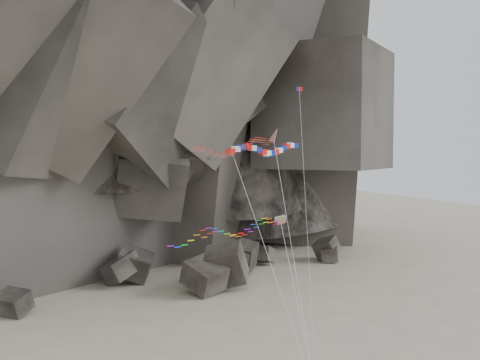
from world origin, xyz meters
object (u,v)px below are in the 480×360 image
parafoil_kite (223,231)px  pennant_kite (302,149)px  delta_kite (231,147)px  banner_kite (266,150)px

parafoil_kite → pennant_kite: (6.64, -2.81, 7.40)m
delta_kite → pennant_kite: 6.48m
banner_kite → parafoil_kite: size_ratio=1.51×
parafoil_kite → pennant_kite: bearing=-24.7°
parafoil_kite → delta_kite: bearing=-18.6°
banner_kite → delta_kite: bearing=-177.7°
delta_kite → parafoil_kite: (-0.70, 0.21, -7.57)m
banner_kite → pennant_kite: 4.95m
delta_kite → pennant_kite: pennant_kite is taller
delta_kite → pennant_kite: bearing=-8.0°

